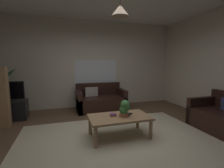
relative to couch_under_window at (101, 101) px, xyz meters
The scene contains 15 objects.
floor 2.12m from the couch_under_window, 94.63° to the right, with size 5.80×5.18×0.02m, color brown.
rug 2.31m from the couch_under_window, 94.23° to the right, with size 3.77×2.85×0.01m, color beige.
wall_back 1.29m from the couch_under_window, 107.64° to the left, with size 5.92×0.06×2.88m, color beige.
window_pane 0.99m from the couch_under_window, 92.61° to the left, with size 1.44×0.01×0.90m, color white.
couch_under_window is the anchor object (origin of this frame).
coffee_table 2.03m from the couch_under_window, 92.44° to the right, with size 1.20×0.69×0.43m.
book_on_table_0 2.00m from the couch_under_window, 96.06° to the right, with size 0.13×0.10×0.03m, color #99663F.
book_on_table_1 2.01m from the couch_under_window, 95.91° to the right, with size 0.11×0.09×0.02m, color #72387F.
remote_on_table_0 1.97m from the couch_under_window, 86.13° to the right, with size 0.05×0.16×0.02m, color black.
remote_on_table_1 2.08m from the couch_under_window, 88.34° to the right, with size 0.05×0.16×0.02m, color black.
potted_plant_on_table 2.12m from the couch_under_window, 90.09° to the right, with size 0.21×0.21×0.34m.
tv_stand 2.53m from the couch_under_window, behind, with size 0.90×0.44×0.50m, color black.
tv 2.58m from the couch_under_window, behind, with size 0.82×0.16×0.51m.
potted_palm_corner 2.75m from the couch_under_window, behind, with size 0.68×0.79×1.47m.
pendant_lamp 2.96m from the couch_under_window, 92.44° to the right, with size 0.33×0.33×0.55m.
Camera 1 is at (-0.98, -2.86, 1.48)m, focal length 25.96 mm.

